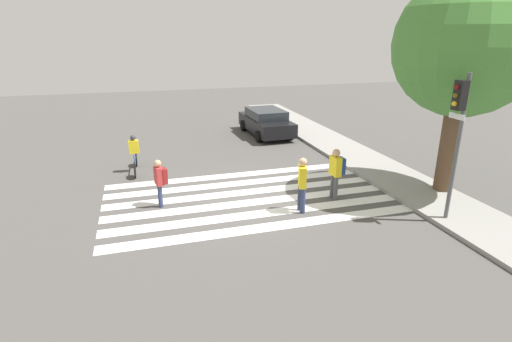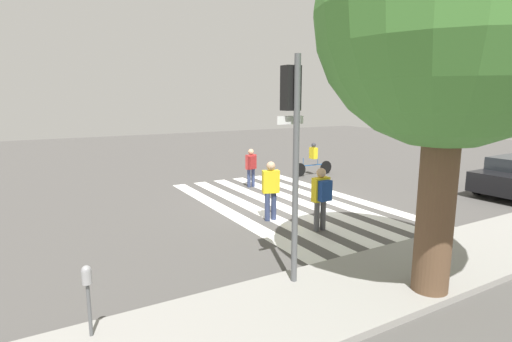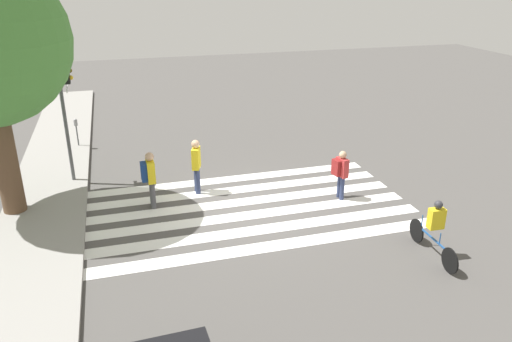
{
  "view_description": "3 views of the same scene",
  "coord_description": "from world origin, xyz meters",
  "px_view_note": "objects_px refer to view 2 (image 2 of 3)",
  "views": [
    {
      "loc": [
        12.85,
        -3.47,
        5.61
      ],
      "look_at": [
        0.14,
        0.29,
        1.03
      ],
      "focal_mm": 28.0,
      "sensor_mm": 36.0,
      "label": 1
    },
    {
      "loc": [
        8.07,
        11.61,
        3.78
      ],
      "look_at": [
        0.94,
        -0.77,
        1.15
      ],
      "focal_mm": 28.0,
      "sensor_mm": 36.0,
      "label": 2
    },
    {
      "loc": [
        -13.71,
        3.8,
        7.04
      ],
      "look_at": [
        -0.22,
        -0.11,
        1.34
      ],
      "focal_mm": 35.0,
      "sensor_mm": 36.0,
      "label": 3
    }
  ],
  "objects_px": {
    "pedestrian_adult_blue_shirt": "(271,187)",
    "cyclist_near_curb": "(313,158)",
    "traffic_light": "(293,128)",
    "pedestrian_child_with_backpack": "(321,195)",
    "street_tree": "(452,14)",
    "parking_meter": "(87,286)",
    "pedestrian_adult_tall_backpack": "(251,165)"
  },
  "relations": [
    {
      "from": "traffic_light",
      "to": "cyclist_near_curb",
      "type": "bearing_deg",
      "value": -130.18
    },
    {
      "from": "pedestrian_adult_blue_shirt",
      "to": "cyclist_near_curb",
      "type": "distance_m",
      "value": 7.76
    },
    {
      "from": "pedestrian_adult_blue_shirt",
      "to": "cyclist_near_curb",
      "type": "relative_size",
      "value": 0.83
    },
    {
      "from": "parking_meter",
      "to": "street_tree",
      "type": "bearing_deg",
      "value": 164.44
    },
    {
      "from": "traffic_light",
      "to": "pedestrian_child_with_backpack",
      "type": "height_order",
      "value": "traffic_light"
    },
    {
      "from": "parking_meter",
      "to": "traffic_light",
      "type": "bearing_deg",
      "value": -178.4
    },
    {
      "from": "street_tree",
      "to": "pedestrian_child_with_backpack",
      "type": "height_order",
      "value": "street_tree"
    },
    {
      "from": "pedestrian_adult_tall_backpack",
      "to": "parking_meter",
      "type": "bearing_deg",
      "value": -144.27
    },
    {
      "from": "pedestrian_adult_blue_shirt",
      "to": "traffic_light",
      "type": "bearing_deg",
      "value": -98.47
    },
    {
      "from": "pedestrian_adult_tall_backpack",
      "to": "cyclist_near_curb",
      "type": "relative_size",
      "value": 0.74
    },
    {
      "from": "parking_meter",
      "to": "cyclist_near_curb",
      "type": "xyz_separation_m",
      "value": [
        -11.55,
        -9.25,
        -0.1
      ]
    },
    {
      "from": "street_tree",
      "to": "pedestrian_adult_blue_shirt",
      "type": "height_order",
      "value": "street_tree"
    },
    {
      "from": "parking_meter",
      "to": "pedestrian_child_with_backpack",
      "type": "relative_size",
      "value": 0.71
    },
    {
      "from": "street_tree",
      "to": "pedestrian_adult_tall_backpack",
      "type": "relative_size",
      "value": 4.6
    },
    {
      "from": "pedestrian_adult_tall_backpack",
      "to": "street_tree",
      "type": "bearing_deg",
      "value": -111.99
    },
    {
      "from": "traffic_light",
      "to": "pedestrian_child_with_backpack",
      "type": "xyz_separation_m",
      "value": [
        -2.69,
        -2.34,
        -2.13
      ]
    },
    {
      "from": "pedestrian_adult_tall_backpack",
      "to": "pedestrian_adult_blue_shirt",
      "type": "relative_size",
      "value": 0.89
    },
    {
      "from": "traffic_light",
      "to": "pedestrian_adult_blue_shirt",
      "type": "distance_m",
      "value": 4.91
    },
    {
      "from": "parking_meter",
      "to": "pedestrian_child_with_backpack",
      "type": "distance_m",
      "value": 6.97
    },
    {
      "from": "parking_meter",
      "to": "street_tree",
      "type": "distance_m",
      "value": 7.41
    },
    {
      "from": "traffic_light",
      "to": "parking_meter",
      "type": "relative_size",
      "value": 3.53
    },
    {
      "from": "street_tree",
      "to": "traffic_light",
      "type": "bearing_deg",
      "value": -40.45
    },
    {
      "from": "street_tree",
      "to": "pedestrian_adult_tall_backpack",
      "type": "height_order",
      "value": "street_tree"
    },
    {
      "from": "parking_meter",
      "to": "cyclist_near_curb",
      "type": "bearing_deg",
      "value": -141.31
    },
    {
      "from": "traffic_light",
      "to": "cyclist_near_curb",
      "type": "distance_m",
      "value": 12.2
    },
    {
      "from": "parking_meter",
      "to": "pedestrian_child_with_backpack",
      "type": "height_order",
      "value": "pedestrian_child_with_backpack"
    },
    {
      "from": "pedestrian_adult_blue_shirt",
      "to": "pedestrian_adult_tall_backpack",
      "type": "bearing_deg",
      "value": 86.3
    },
    {
      "from": "street_tree",
      "to": "pedestrian_child_with_backpack",
      "type": "distance_m",
      "value": 5.83
    },
    {
      "from": "parking_meter",
      "to": "pedestrian_adult_blue_shirt",
      "type": "height_order",
      "value": "pedestrian_adult_blue_shirt"
    },
    {
      "from": "pedestrian_child_with_backpack",
      "to": "pedestrian_adult_blue_shirt",
      "type": "height_order",
      "value": "pedestrian_adult_blue_shirt"
    },
    {
      "from": "traffic_light",
      "to": "street_tree",
      "type": "distance_m",
      "value": 3.34
    },
    {
      "from": "traffic_light",
      "to": "pedestrian_child_with_backpack",
      "type": "relative_size",
      "value": 2.5
    }
  ]
}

